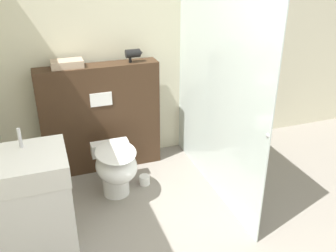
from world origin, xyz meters
name	(u,v)px	position (x,y,z in m)	size (l,w,h in m)	color
wall_back	(121,49)	(0.00, 2.36, 1.25)	(8.00, 0.06, 2.50)	beige
partition_panel	(101,118)	(-0.30, 2.16, 0.58)	(1.24, 0.23, 1.16)	#3D2819
shower_glass	(216,91)	(0.66, 1.43, 1.02)	(0.04, 1.81, 2.05)	silver
toilet	(116,167)	(-0.29, 1.55, 0.33)	(0.39, 0.61, 0.53)	white
sink_vanity	(33,217)	(-1.02, 0.81, 0.50)	(0.56, 0.48, 1.14)	white
hair_drier	(134,53)	(0.08, 2.13, 1.25)	(0.18, 0.08, 0.13)	black
folded_towel	(67,64)	(-0.58, 2.17, 1.20)	(0.31, 0.18, 0.07)	tan
spare_toilet_roll	(145,180)	(0.02, 1.65, 0.05)	(0.11, 0.11, 0.10)	white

